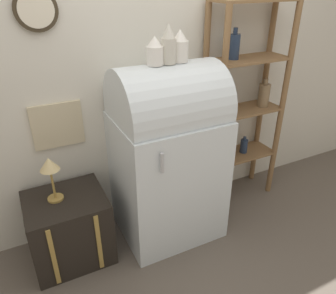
{
  "coord_description": "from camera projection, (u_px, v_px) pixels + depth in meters",
  "views": [
    {
      "loc": [
        -0.98,
        -1.74,
        1.93
      ],
      "look_at": [
        0.0,
        0.22,
        0.77
      ],
      "focal_mm": 35.0,
      "sensor_mm": 36.0,
      "label": 1
    }
  ],
  "objects": [
    {
      "name": "ground_plane",
      "position": [
        180.0,
        243.0,
        2.66
      ],
      "size": [
        12.0,
        12.0,
        0.0
      ],
      "primitive_type": "plane",
      "color": "#60564C"
    },
    {
      "name": "wall_back",
      "position": [
        147.0,
        61.0,
        2.49
      ],
      "size": [
        7.0,
        0.09,
        2.7
      ],
      "color": "silver",
      "rests_on": "ground_plane"
    },
    {
      "name": "refrigerator",
      "position": [
        168.0,
        153.0,
        2.5
      ],
      "size": [
        0.77,
        0.68,
        1.41
      ],
      "color": "silver",
      "rests_on": "ground_plane"
    },
    {
      "name": "suitcase_trunk",
      "position": [
        69.0,
        228.0,
        2.43
      ],
      "size": [
        0.56,
        0.5,
        0.53
      ],
      "color": "black",
      "rests_on": "ground_plane"
    },
    {
      "name": "shelf_unit",
      "position": [
        244.0,
        98.0,
        2.82
      ],
      "size": [
        0.71,
        0.31,
        1.78
      ],
      "color": "olive",
      "rests_on": "ground_plane"
    },
    {
      "name": "vase_left",
      "position": [
        155.0,
        52.0,
        2.1
      ],
      "size": [
        0.11,
        0.11,
        0.18
      ],
      "color": "white",
      "rests_on": "refrigerator"
    },
    {
      "name": "vase_center",
      "position": [
        169.0,
        45.0,
        2.12
      ],
      "size": [
        0.1,
        0.1,
        0.25
      ],
      "color": "beige",
      "rests_on": "refrigerator"
    },
    {
      "name": "vase_right",
      "position": [
        180.0,
        47.0,
        2.18
      ],
      "size": [
        0.11,
        0.11,
        0.21
      ],
      "color": "white",
      "rests_on": "refrigerator"
    },
    {
      "name": "desk_lamp",
      "position": [
        50.0,
        168.0,
        2.19
      ],
      "size": [
        0.13,
        0.13,
        0.33
      ],
      "color": "#AD8942",
      "rests_on": "suitcase_trunk"
    }
  ]
}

